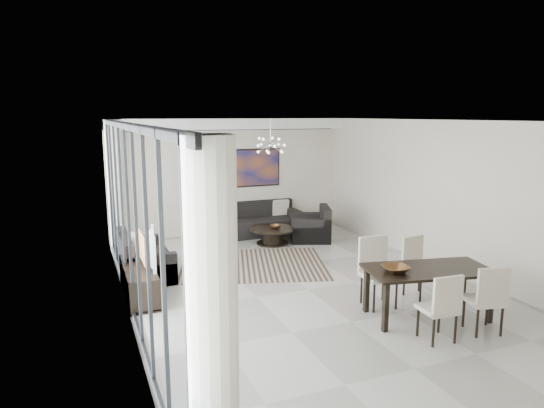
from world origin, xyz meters
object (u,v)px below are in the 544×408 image
television (147,248)px  sofa_main (256,224)px  coffee_table (272,235)px  dining_table (428,274)px  tv_console (139,281)px

television → sofa_main: bearing=-36.3°
coffee_table → television: television is taller
coffee_table → dining_table: 4.81m
sofa_main → dining_table: 5.82m
coffee_table → sofa_main: bearing=91.8°
sofa_main → television: size_ratio=2.16×
sofa_main → tv_console: sofa_main is taller
coffee_table → sofa_main: 1.02m
tv_console → dining_table: bearing=-32.8°
sofa_main → tv_console: bearing=-135.2°
sofa_main → television: (-3.14, -3.29, 0.55)m
sofa_main → television: 4.58m
tv_console → television: size_ratio=1.64×
television → dining_table: (3.73, -2.48, -0.14)m
tv_console → dining_table: size_ratio=0.85×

